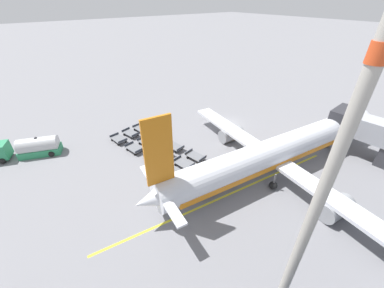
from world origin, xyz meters
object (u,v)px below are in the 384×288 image
at_px(baggage_dolly_row_mid_a_col_c, 164,152).
at_px(baggage_dolly_row_mid_b_col_b, 158,137).
at_px(apron_light_mast, 322,192).
at_px(baggage_dolly_row_mid_b_col_c, 174,146).
at_px(baggage_dolly_row_near_col_d, 174,171).
at_px(baggage_dolly_row_mid_a_col_a, 131,133).
at_px(baggage_dolly_row_near_col_a, 119,139).
at_px(baggage_dolly_row_mid_b_col_e, 218,168).
at_px(baggage_dolly_row_near_col_b, 134,148).
at_px(baggage_dolly_row_near_col_e, 198,185).
at_px(baggage_dolly_row_mid_a_col_d, 184,164).
at_px(fuel_tanker_primary, 31,148).
at_px(baggage_dolly_row_mid_a_col_e, 208,176).
at_px(baggage_dolly_row_near_col_c, 154,159).
at_px(baggage_dolly_row_mid_b_col_d, 196,156).
at_px(airplane, 278,151).
at_px(baggage_dolly_row_mid_b_col_a, 141,129).
at_px(baggage_dolly_row_mid_a_col_b, 147,142).

height_order(baggage_dolly_row_mid_a_col_c, baggage_dolly_row_mid_b_col_b, same).
bearing_deg(apron_light_mast, baggage_dolly_row_mid_b_col_c, 160.65).
distance_m(baggage_dolly_row_near_col_d, baggage_dolly_row_mid_a_col_a, 13.49).
relative_size(baggage_dolly_row_mid_a_col_c, baggage_dolly_row_mid_b_col_b, 1.00).
xyz_separation_m(baggage_dolly_row_near_col_a, baggage_dolly_row_mid_b_col_e, (16.05, 8.18, 0.00)).
xyz_separation_m(baggage_dolly_row_near_col_b, baggage_dolly_row_mid_a_col_a, (-4.90, 1.60, 0.00)).
bearing_deg(baggage_dolly_row_mid_b_col_c, baggage_dolly_row_near_col_e, -15.20).
height_order(baggage_dolly_row_mid_a_col_c, baggage_dolly_row_mid_a_col_d, same).
relative_size(fuel_tanker_primary, baggage_dolly_row_near_col_b, 2.57).
xyz_separation_m(fuel_tanker_primary, baggage_dolly_row_mid_a_col_e, (20.68, 18.34, -0.85)).
distance_m(baggage_dolly_row_mid_a_col_d, baggage_dolly_row_mid_b_col_e, 4.95).
bearing_deg(baggage_dolly_row_mid_a_col_a, baggage_dolly_row_mid_b_col_c, 25.02).
height_order(fuel_tanker_primary, baggage_dolly_row_mid_a_col_e, fuel_tanker_primary).
distance_m(baggage_dolly_row_near_col_b, baggage_dolly_row_mid_a_col_e, 13.31).
height_order(baggage_dolly_row_near_col_b, baggage_dolly_row_mid_a_col_a, same).
distance_m(baggage_dolly_row_near_col_c, baggage_dolly_row_mid_b_col_d, 6.32).
bearing_deg(baggage_dolly_row_near_col_d, baggage_dolly_row_mid_a_col_a, -178.76).
distance_m(baggage_dolly_row_mid_a_col_d, baggage_dolly_row_mid_b_col_b, 8.98).
bearing_deg(baggage_dolly_row_near_col_b, baggage_dolly_row_mid_a_col_e, 22.85).
height_order(airplane, baggage_dolly_row_mid_b_col_e, airplane).
xyz_separation_m(baggage_dolly_row_near_col_d, baggage_dolly_row_near_col_e, (4.26, 0.99, 0.00)).
bearing_deg(baggage_dolly_row_mid_b_col_b, baggage_dolly_row_near_col_c, -35.15).
bearing_deg(baggage_dolly_row_mid_b_col_a, baggage_dolly_row_mid_b_col_e, 11.56).
distance_m(baggage_dolly_row_mid_a_col_c, baggage_dolly_row_mid_b_col_c, 2.27).
distance_m(baggage_dolly_row_near_col_d, baggage_dolly_row_mid_b_col_c, 6.32).
bearing_deg(baggage_dolly_row_mid_a_col_c, baggage_dolly_row_near_col_b, -138.83).
bearing_deg(baggage_dolly_row_near_col_c, baggage_dolly_row_mid_a_col_c, 108.38).
relative_size(baggage_dolly_row_near_col_b, baggage_dolly_row_mid_a_col_b, 1.00).
relative_size(baggage_dolly_row_mid_b_col_a, baggage_dolly_row_mid_b_col_c, 1.00).
bearing_deg(baggage_dolly_row_mid_a_col_e, baggage_dolly_row_mid_b_col_d, 163.75).
xyz_separation_m(baggage_dolly_row_near_col_a, baggage_dolly_row_mid_b_col_b, (3.38, 5.73, 0.00)).
relative_size(baggage_dolly_row_near_col_b, baggage_dolly_row_near_col_c, 1.00).
height_order(baggage_dolly_row_near_col_c, baggage_dolly_row_mid_b_col_e, same).
bearing_deg(baggage_dolly_row_near_col_c, baggage_dolly_row_mid_a_col_e, 27.36).
xyz_separation_m(baggage_dolly_row_near_col_c, baggage_dolly_row_mid_a_col_a, (-9.29, 0.51, 0.00)).
xyz_separation_m(baggage_dolly_row_mid_a_col_a, apron_light_mast, (33.22, -4.90, 14.30)).
height_order(baggage_dolly_row_near_col_b, baggage_dolly_row_near_col_c, same).
height_order(baggage_dolly_row_near_col_b, baggage_dolly_row_mid_a_col_e, same).
distance_m(baggage_dolly_row_near_col_c, apron_light_mast, 28.22).
height_order(baggage_dolly_row_mid_b_col_c, apron_light_mast, apron_light_mast).
bearing_deg(baggage_dolly_row_near_col_d, baggage_dolly_row_mid_b_col_c, 145.61).
xyz_separation_m(fuel_tanker_primary, baggage_dolly_row_near_col_d, (17.00, 15.06, -0.85)).
height_order(baggage_dolly_row_near_col_e, baggage_dolly_row_mid_a_col_a, same).
distance_m(fuel_tanker_primary, baggage_dolly_row_near_col_c, 19.19).
height_order(airplane, baggage_dolly_row_mid_a_col_b, airplane).
bearing_deg(baggage_dolly_row_near_col_b, baggage_dolly_row_mid_b_col_d, 40.50).
height_order(fuel_tanker_primary, baggage_dolly_row_mid_b_col_e, fuel_tanker_primary).
distance_m(airplane, fuel_tanker_primary, 36.84).
height_order(baggage_dolly_row_mid_a_col_b, apron_light_mast, apron_light_mast).
xyz_separation_m(baggage_dolly_row_mid_a_col_e, baggage_dolly_row_mid_b_col_d, (-4.63, 1.35, 0.00)).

